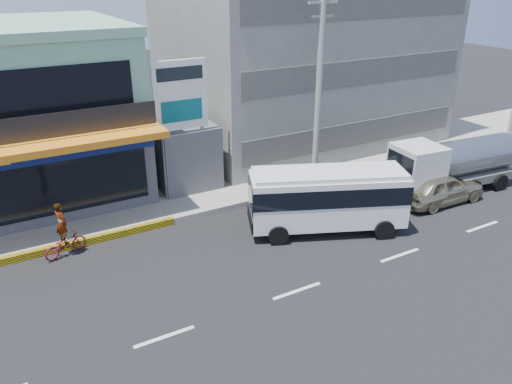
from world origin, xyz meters
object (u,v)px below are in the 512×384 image
Objects in this scene: satellite_dish at (179,121)px; utility_pole_near at (319,91)px; motorcycle_rider at (64,238)px; sedan at (441,188)px; tanker_truck at (450,164)px; minibus at (328,195)px; concrete_building at (301,31)px; billboard at (181,103)px.

satellite_dish is 0.15× the size of utility_pole_near.
utility_pole_near reaches higher than motorcycle_rider.
utility_pole_near is 13.50m from motorcycle_rider.
utility_pole_near is (6.00, -3.60, 1.57)m from satellite_dish.
tanker_truck reaches higher than sedan.
utility_pole_near is 5.90m from minibus.
satellite_dish is at bearing 149.04° from utility_pole_near.
sedan is at bearing -38.48° from satellite_dish.
tanker_truck is (11.70, -7.43, -2.08)m from satellite_dish.
sedan is (10.32, -8.20, -2.79)m from satellite_dish.
concrete_building reaches higher than satellite_dish.
concrete_building is 13.70m from sedan.
concrete_building is 8.79m from utility_pole_near.
utility_pole_near is 1.43× the size of minibus.
concrete_building reaches higher than minibus.
concrete_building is at bearing 26.40° from motorcycle_rider.
minibus is 6.71m from sedan.
concrete_building is 12.79m from tanker_truck.
concrete_building reaches higher than billboard.
tanker_truck is at bearing 2.38° from minibus.
utility_pole_near reaches higher than satellite_dish.
utility_pole_near reaches higher than minibus.
minibus reaches higher than tanker_truck.
sedan is 17.50m from motorcycle_rider.
sedan is 1.99× the size of motorcycle_rider.
motorcycle_rider is at bearing 79.16° from sedan.
satellite_dish reaches higher than sedan.
minibus is 1.53× the size of sedan.
minibus is at bearing -118.25° from concrete_building.
concrete_building is at bearing 61.75° from minibus.
concrete_building reaches higher than tanker_truck.
satellite_dish is (-10.00, -4.00, -3.42)m from concrete_building.
tanker_truck is (1.38, 0.78, 0.72)m from sedan.
concrete_building is 14.37m from minibus.
minibus is at bearing 88.19° from sedan.
utility_pole_near is (-4.00, -7.60, -1.85)m from concrete_building.
concrete_building is 12.17m from billboard.
tanker_truck is at bearing -32.41° from satellite_dish.
minibus is (-2.32, -4.16, -3.48)m from utility_pole_near.
sedan is 0.63× the size of tanker_truck.
billboard is 7.97m from minibus.
utility_pole_near is 1.38× the size of tanker_truck.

